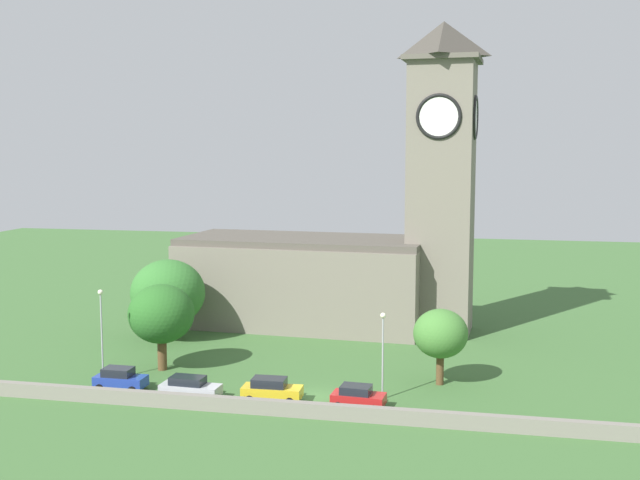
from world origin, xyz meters
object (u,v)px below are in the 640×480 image
(car_blue, at_px, (120,379))
(car_silver, at_px, (190,387))
(streetlamp_west_end, at_px, (101,321))
(church, at_px, (344,250))
(streetlamp_west_mid, at_px, (383,342))
(car_yellow, at_px, (271,390))
(car_red, at_px, (358,397))
(tree_by_tower, at_px, (168,293))
(tree_riverside_west, at_px, (441,334))
(tree_riverside_east, at_px, (161,314))

(car_blue, bearing_deg, car_silver, -7.20)
(streetlamp_west_end, bearing_deg, church, 56.69)
(streetlamp_west_end, bearing_deg, car_silver, -17.07)
(car_blue, bearing_deg, streetlamp_west_mid, 5.69)
(streetlamp_west_mid, bearing_deg, church, 106.95)
(car_blue, xyz_separation_m, car_silver, (6.35, -0.80, -0.05))
(car_blue, bearing_deg, streetlamp_west_end, 142.55)
(car_silver, bearing_deg, church, 74.90)
(car_silver, distance_m, car_yellow, 6.53)
(car_red, relative_size, tree_by_tower, 0.50)
(church, distance_m, tree_riverside_west, 23.27)
(car_silver, relative_size, streetlamp_west_mid, 0.70)
(tree_by_tower, bearing_deg, car_yellow, -47.15)
(car_red, bearing_deg, car_blue, 179.14)
(streetlamp_west_end, bearing_deg, tree_by_tower, 91.03)
(streetlamp_west_end, relative_size, streetlamp_west_mid, 1.14)
(streetlamp_west_end, relative_size, tree_riverside_east, 1.02)
(streetlamp_west_end, bearing_deg, car_blue, -37.45)
(streetlamp_west_end, bearing_deg, tree_riverside_east, 50.80)
(car_silver, height_order, tree_by_tower, tree_by_tower)
(car_red, distance_m, tree_by_tower, 28.39)
(church, height_order, car_yellow, church)
(car_yellow, relative_size, tree_riverside_west, 0.74)
(car_blue, distance_m, tree_by_tower, 17.30)
(church, bearing_deg, tree_riverside_west, -59.36)
(car_yellow, bearing_deg, streetlamp_west_mid, 15.66)
(tree_riverside_east, bearing_deg, car_blue, -99.18)
(streetlamp_west_end, distance_m, streetlamp_west_mid, 23.75)
(car_red, height_order, tree_by_tower, tree_by_tower)
(car_blue, bearing_deg, car_red, -0.86)
(tree_by_tower, bearing_deg, car_silver, -62.36)
(car_yellow, xyz_separation_m, tree_by_tower, (-15.62, 16.84, 3.97))
(car_yellow, relative_size, tree_riverside_east, 0.61)
(tree_riverside_east, relative_size, tree_riverside_west, 1.21)
(car_silver, distance_m, tree_riverside_west, 20.89)
(car_blue, relative_size, car_yellow, 0.89)
(car_silver, distance_m, streetlamp_west_mid, 15.63)
(car_blue, relative_size, car_silver, 0.86)
(streetlamp_west_end, relative_size, tree_by_tower, 0.94)
(car_red, xyz_separation_m, tree_riverside_east, (-18.67, 6.51, 4.18))
(streetlamp_west_mid, bearing_deg, tree_riverside_east, 168.55)
(church, distance_m, streetlamp_west_mid, 25.95)
(church, xyz_separation_m, car_red, (5.92, -26.96, -7.60))
(streetlamp_west_mid, bearing_deg, car_blue, -174.31)
(car_red, bearing_deg, tree_by_tower, 143.02)
(tree_riverside_west, distance_m, tree_by_tower, 29.81)
(car_yellow, relative_size, streetlamp_west_mid, 0.68)
(car_red, height_order, streetlamp_west_end, streetlamp_west_end)
(car_silver, bearing_deg, streetlamp_west_end, 162.93)
(car_blue, distance_m, streetlamp_west_end, 5.28)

